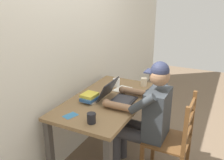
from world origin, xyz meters
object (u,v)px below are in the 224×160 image
(wooden_chair, at_px, (173,140))
(coffee_mug_spare, at_px, (144,82))
(computer_mouse, at_px, (134,91))
(coffee_mug_dark, at_px, (92,118))
(landscape_photo_print, at_px, (70,116))
(book_stack_main, at_px, (90,97))
(coffee_mug_white, at_px, (116,82))
(laptop, at_px, (116,97))
(desk, at_px, (108,107))
(seated_person, at_px, (147,114))

(wooden_chair, bearing_deg, coffee_mug_spare, 43.56)
(computer_mouse, distance_m, coffee_mug_dark, 0.80)
(landscape_photo_print, bearing_deg, wooden_chair, -43.12)
(wooden_chair, relative_size, coffee_mug_spare, 8.20)
(computer_mouse, xyz_separation_m, coffee_mug_dark, (-0.80, 0.08, 0.03))
(wooden_chair, distance_m, computer_mouse, 0.68)
(book_stack_main, distance_m, landscape_photo_print, 0.35)
(computer_mouse, distance_m, book_stack_main, 0.53)
(landscape_photo_print, bearing_deg, coffee_mug_white, 13.30)
(laptop, height_order, coffee_mug_dark, laptop)
(desk, distance_m, landscape_photo_print, 0.52)
(wooden_chair, relative_size, laptop, 2.75)
(seated_person, xyz_separation_m, coffee_mug_white, (0.37, 0.52, 0.12))
(coffee_mug_white, relative_size, book_stack_main, 0.60)
(coffee_mug_dark, bearing_deg, landscape_photo_print, 84.27)
(desk, xyz_separation_m, coffee_mug_white, (0.37, 0.07, 0.15))
(desk, xyz_separation_m, landscape_photo_print, (-0.49, 0.13, 0.10))
(laptop, height_order, book_stack_main, laptop)
(coffee_mug_dark, bearing_deg, coffee_mug_spare, -5.92)
(book_stack_main, bearing_deg, wooden_chair, -81.06)
(laptop, xyz_separation_m, landscape_photo_print, (-0.48, 0.24, -0.05))
(desk, bearing_deg, wooden_chair, -90.63)
(coffee_mug_spare, distance_m, book_stack_main, 0.75)
(laptop, bearing_deg, desk, 81.50)
(desk, xyz_separation_m, computer_mouse, (0.28, -0.19, 0.12))
(desk, height_order, wooden_chair, wooden_chair)
(coffee_mug_spare, bearing_deg, seated_person, -156.99)
(seated_person, bearing_deg, laptop, 91.39)
(landscape_photo_print, bearing_deg, desk, 2.10)
(coffee_mug_dark, distance_m, landscape_photo_print, 0.25)
(laptop, bearing_deg, wooden_chair, -89.24)
(computer_mouse, bearing_deg, desk, 145.71)
(desk, xyz_separation_m, seated_person, (-0.01, -0.44, 0.03))
(wooden_chair, distance_m, laptop, 0.71)
(desk, height_order, coffee_mug_spare, coffee_mug_spare)
(wooden_chair, relative_size, landscape_photo_print, 7.09)
(laptop, height_order, coffee_mug_spare, laptop)
(coffee_mug_dark, bearing_deg, seated_person, -33.18)
(computer_mouse, height_order, coffee_mug_spare, coffee_mug_spare)
(desk, bearing_deg, seated_person, -91.04)
(coffee_mug_dark, height_order, coffee_mug_spare, coffee_mug_spare)
(laptop, height_order, coffee_mug_white, laptop)
(wooden_chair, height_order, landscape_photo_print, wooden_chair)
(laptop, bearing_deg, coffee_mug_dark, -179.93)
(coffee_mug_spare, bearing_deg, landscape_photo_print, 161.00)
(laptop, bearing_deg, book_stack_main, 117.59)
(desk, distance_m, coffee_mug_white, 0.40)
(landscape_photo_print, bearing_deg, seated_person, -32.56)
(coffee_mug_spare, bearing_deg, book_stack_main, 152.21)
(desk, relative_size, landscape_photo_print, 10.20)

